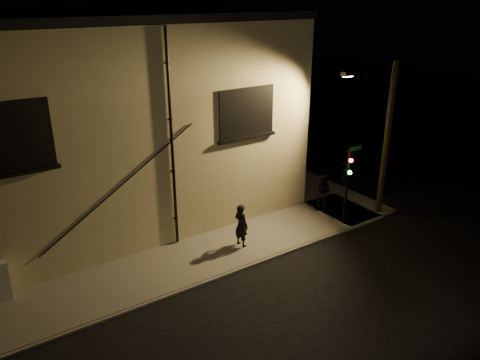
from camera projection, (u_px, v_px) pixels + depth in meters
ground at (256, 264)px, 17.58m from camera, size 90.00×90.00×0.00m
sidewalk at (222, 212)px, 21.57m from camera, size 21.00×16.00×0.12m
building at (89, 112)px, 21.31m from camera, size 16.20×12.23×8.80m
pedestrian_a at (241, 225)px, 18.32m from camera, size 0.55×0.72×1.77m
pedestrian_b at (322, 192)px, 21.39m from camera, size 0.97×1.05×1.75m
traffic_signal at (346, 174)px, 19.64m from camera, size 1.33×1.98×3.36m
streetlamp_pole at (384, 136)px, 20.24m from camera, size 2.02×1.38×6.95m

